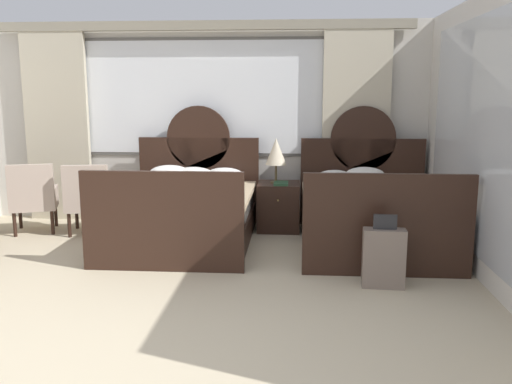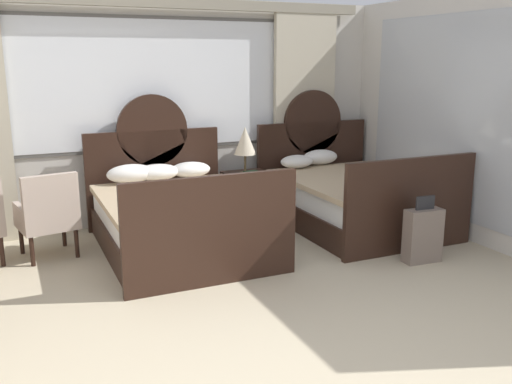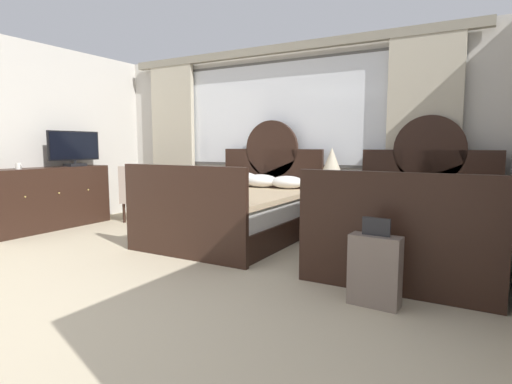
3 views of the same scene
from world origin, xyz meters
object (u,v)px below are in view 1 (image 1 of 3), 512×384
nightstand_between_beds (279,206)px  bed_near_window (185,212)px  table_lamp_on_nightstand (276,152)px  book_on_nightstand (281,183)px  armchair_by_window_centre (33,197)px  armchair_by_window_left (88,197)px  bed_near_mirror (371,216)px  suitcase_on_floor (384,258)px

nightstand_between_beds → bed_near_window: bearing=-149.4°
table_lamp_on_nightstand → book_on_nightstand: bearing=-57.4°
bed_near_window → armchair_by_window_centre: size_ratio=2.39×
bed_near_window → armchair_by_window_centre: bed_near_window is taller
armchair_by_window_left → armchair_by_window_centre: 0.71m
bed_near_window → nightstand_between_beds: size_ratio=3.48×
bed_near_window → bed_near_mirror: size_ratio=1.00×
armchair_by_window_centre → book_on_nightstand: bearing=5.1°
table_lamp_on_nightstand → suitcase_on_floor: size_ratio=0.85×
nightstand_between_beds → suitcase_on_floor: size_ratio=0.90×
bed_near_mirror → armchair_by_window_centre: bearing=176.2°
book_on_nightstand → suitcase_on_floor: bearing=-62.8°
bed_near_mirror → armchair_by_window_left: size_ratio=2.39×
bed_near_window → table_lamp_on_nightstand: size_ratio=3.70×
suitcase_on_floor → armchair_by_window_centre: bearing=158.1°
book_on_nightstand → table_lamp_on_nightstand: bearing=122.6°
nightstand_between_beds → armchair_by_window_left: bearing=-170.7°
nightstand_between_beds → book_on_nightstand: size_ratio=2.36×
book_on_nightstand → armchair_by_window_left: armchair_by_window_left is taller
book_on_nightstand → suitcase_on_floor: size_ratio=0.38×
armchair_by_window_left → table_lamp_on_nightstand: bearing=9.5°
nightstand_between_beds → suitcase_on_floor: (1.02, -2.04, -0.03)m
nightstand_between_beds → armchair_by_window_left: 2.41m
bed_near_window → bed_near_mirror: (2.18, -0.02, -0.01)m
book_on_nightstand → armchair_by_window_centre: size_ratio=0.29×
armchair_by_window_left → bed_near_window: bearing=-11.4°
nightstand_between_beds → table_lamp_on_nightstand: (-0.04, 0.00, 0.71)m
bed_near_window → bed_near_mirror: 2.18m
bed_near_window → armchair_by_window_left: 1.30m
bed_near_window → suitcase_on_floor: (2.11, -1.39, -0.08)m
suitcase_on_floor → armchair_by_window_left: bearing=154.1°
table_lamp_on_nightstand → suitcase_on_floor: 2.41m
table_lamp_on_nightstand → armchair_by_window_left: 2.42m
armchair_by_window_centre → suitcase_on_floor: size_ratio=1.31×
bed_near_mirror → nightstand_between_beds: (-1.09, 0.66, -0.04)m
armchair_by_window_centre → suitcase_on_floor: armchair_by_window_centre is taller
bed_near_mirror → nightstand_between_beds: bearing=148.7°
armchair_by_window_left → armchair_by_window_centre: size_ratio=1.00×
nightstand_between_beds → armchair_by_window_centre: bearing=-172.9°
table_lamp_on_nightstand → bed_near_window: bearing=-148.5°
bed_near_mirror → table_lamp_on_nightstand: bed_near_mirror is taller
bed_near_window → armchair_by_window_centre: (-1.99, 0.26, 0.11)m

